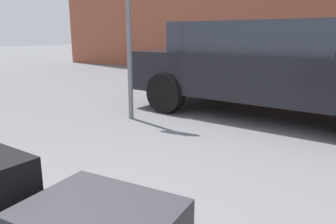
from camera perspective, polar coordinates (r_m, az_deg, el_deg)
parked_car at (r=5.26m, az=17.45°, el=7.71°), size 4.46×2.26×1.42m
no_parking_sign at (r=4.77m, az=-6.96°, el=16.63°), size 0.49×0.13×2.43m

